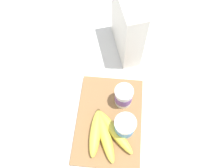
{
  "coord_description": "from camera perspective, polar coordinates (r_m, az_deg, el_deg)",
  "views": [
    {
      "loc": [
        0.22,
        0.03,
        0.76
      ],
      "look_at": [
        -0.11,
        0.0,
        0.07
      ],
      "focal_mm": 34.68,
      "sensor_mm": 36.0,
      "label": 1
    }
  ],
  "objects": [
    {
      "name": "cereal_box",
      "position": [
        0.83,
        4.02,
        14.93
      ],
      "size": [
        0.22,
        0.13,
        0.26
      ],
      "primitive_type": "cube",
      "rotation": [
        0.0,
        0.0,
        3.47
      ],
      "color": "white",
      "rests_on": "ground_plane"
    },
    {
      "name": "banana_bunch",
      "position": [
        0.74,
        -1.87,
        -12.87
      ],
      "size": [
        0.19,
        0.16,
        0.04
      ],
      "color": "yellow",
      "rests_on": "cutting_board"
    },
    {
      "name": "yogurt_cup_back",
      "position": [
        0.72,
        3.37,
        -11.18
      ],
      "size": [
        0.07,
        0.07,
        0.1
      ],
      "color": "white",
      "rests_on": "cutting_board"
    },
    {
      "name": "yogurt_cup_front",
      "position": [
        0.76,
        3.07,
        -3.24
      ],
      "size": [
        0.06,
        0.06,
        0.09
      ],
      "color": "white",
      "rests_on": "cutting_board"
    },
    {
      "name": "ground_plane",
      "position": [
        0.79,
        -0.76,
        -9.64
      ],
      "size": [
        2.4,
        2.4,
        0.0
      ],
      "primitive_type": "plane",
      "color": "silver"
    },
    {
      "name": "cutting_board",
      "position": [
        0.78,
        -0.77,
        -9.45
      ],
      "size": [
        0.33,
        0.23,
        0.02
      ],
      "primitive_type": "cube",
      "color": "olive",
      "rests_on": "ground_plane"
    }
  ]
}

